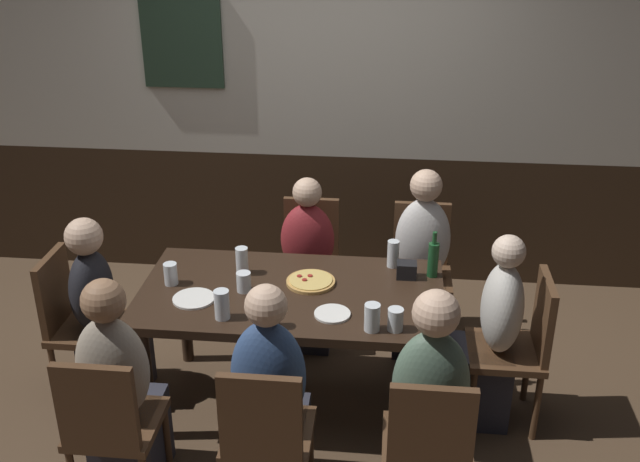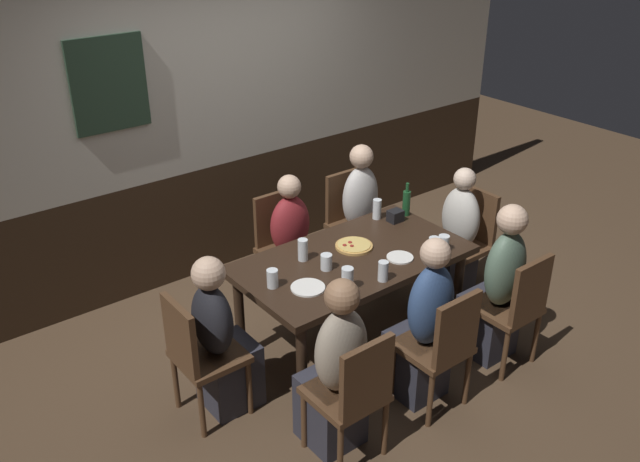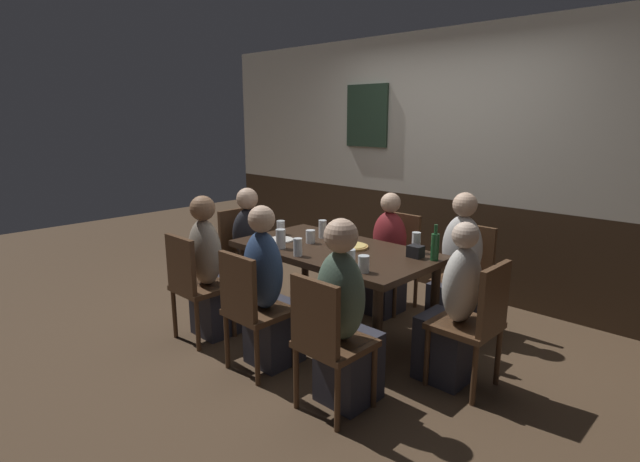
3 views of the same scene
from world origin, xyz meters
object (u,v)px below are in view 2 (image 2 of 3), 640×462
(highball_clear, at_px, (444,244))
(tumbler_water, at_px, (272,279))
(person_right_near, at_px, (496,293))
(chair_head_west, at_px, (198,352))
(tumbler_short, at_px, (434,248))
(chair_right_near, at_px, (515,305))
(pint_glass_pale, at_px, (326,263))
(person_mid_near, at_px, (423,332))
(plate_white_large, at_px, (308,288))
(person_right_far, at_px, (363,223))
(pint_glass_stout, at_px, (347,280))
(person_head_east, at_px, (454,246))
(chair_mid_near, at_px, (442,344))
(pint_glass_amber, at_px, (383,272))
(beer_glass_tall, at_px, (303,251))
(person_mid_far, at_px, (294,253))
(plate_white_small, at_px, (400,257))
(person_head_west, at_px, (221,345))
(beer_glass_half, at_px, (377,210))
(pizza, at_px, (354,246))
(chair_right_far, at_px, (351,217))
(dining_table, at_px, (352,267))
(chair_mid_far, at_px, (282,241))
(beer_bottle_green, at_px, (406,202))
(chair_left_near, at_px, (354,392))
(chair_head_east, at_px, (468,237))

(highball_clear, height_order, tumbler_water, tumbler_water)
(highball_clear, bearing_deg, person_right_near, -66.82)
(chair_head_west, distance_m, tumbler_short, 1.74)
(chair_right_near, distance_m, pint_glass_pale, 1.32)
(person_right_near, bearing_deg, pint_glass_pale, 145.04)
(person_mid_near, relative_size, pint_glass_pale, 10.84)
(chair_right_near, bearing_deg, plate_white_large, 149.39)
(person_right_far, xyz_separation_m, pint_glass_stout, (-1.02, -1.01, 0.31))
(chair_right_near, bearing_deg, person_head_east, 67.89)
(pint_glass_pale, bearing_deg, chair_mid_near, -73.30)
(pint_glass_amber, bearing_deg, beer_glass_tall, 114.97)
(chair_right_near, bearing_deg, person_mid_far, 114.75)
(person_mid_far, distance_m, plate_white_small, 0.99)
(person_mid_far, bearing_deg, person_head_west, -146.88)
(plate_white_small, bearing_deg, person_mid_near, -116.63)
(beer_glass_half, relative_size, plate_white_large, 0.71)
(pizza, distance_m, pint_glass_stout, 0.57)
(pint_glass_stout, xyz_separation_m, plate_white_small, (0.55, 0.09, -0.06))
(pizza, bearing_deg, chair_right_far, 50.78)
(highball_clear, distance_m, beer_glass_half, 0.67)
(highball_clear, bearing_deg, plate_white_large, 170.11)
(chair_right_near, bearing_deg, chair_mid_near, 180.00)
(person_mid_far, xyz_separation_m, tumbler_short, (0.45, -1.04, 0.34))
(chair_right_near, relative_size, plate_white_small, 4.74)
(beer_glass_tall, bearing_deg, dining_table, -30.20)
(pint_glass_amber, distance_m, plate_white_large, 0.50)
(person_right_far, distance_m, pint_glass_pale, 1.24)
(chair_mid_far, xyz_separation_m, plate_white_small, (0.24, -1.08, 0.25))
(chair_mid_near, relative_size, pint_glass_pale, 8.05)
(beer_glass_tall, height_order, beer_bottle_green, beer_bottle_green)
(tumbler_short, height_order, tumbler_water, tumbler_short)
(tumbler_short, relative_size, plate_white_small, 0.76)
(person_mid_far, bearing_deg, plate_white_small, -75.30)
(chair_right_far, height_order, person_mid_near, person_mid_near)
(chair_mid_near, height_order, plate_white_large, chair_mid_near)
(person_mid_far, distance_m, pint_glass_amber, 1.11)
(person_right_far, distance_m, plate_white_large, 1.50)
(chair_left_near, height_order, beer_glass_half, beer_glass_half)
(person_head_west, bearing_deg, chair_head_west, 180.00)
(chair_head_west, height_order, pint_glass_stout, pint_glass_stout)
(highball_clear, distance_m, tumbler_short, 0.11)
(chair_mid_far, relative_size, person_head_east, 0.79)
(person_mid_near, xyz_separation_m, pint_glass_amber, (-0.05, 0.34, 0.30))
(person_mid_far, relative_size, person_head_west, 0.99)
(tumbler_water, bearing_deg, chair_left_near, -93.74)
(plate_white_small, bearing_deg, tumbler_water, 165.49)
(chair_head_east, relative_size, chair_right_far, 1.00)
(person_right_far, xyz_separation_m, pint_glass_pale, (-0.97, -0.72, 0.29))
(person_head_west, bearing_deg, beer_glass_tall, 12.78)
(chair_mid_near, distance_m, person_mid_far, 1.56)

